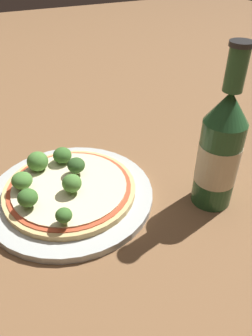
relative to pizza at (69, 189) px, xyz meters
name	(u,v)px	position (x,y,z in m)	size (l,w,h in m)	color
ground_plane	(67,189)	(0.00, 0.02, -0.02)	(3.00, 3.00, 0.00)	brown
plate	(71,195)	(0.00, 0.00, -0.01)	(0.26, 0.26, 0.01)	#B2B7B2
pizza	(69,189)	(0.00, 0.00, 0.00)	(0.21, 0.21, 0.01)	tan
broccoli_floret_0	(64,216)	(-0.03, -0.08, 0.02)	(0.02, 0.02, 0.03)	#89A866
broccoli_floret_1	(62,155)	(0.01, 0.07, 0.02)	(0.03, 0.03, 0.03)	#89A866
broccoli_floret_2	(69,184)	(0.00, -0.02, 0.02)	(0.03, 0.03, 0.03)	#89A866
broccoli_floret_3	(38,161)	(-0.03, 0.06, 0.02)	(0.03, 0.03, 0.03)	#89A866
broccoli_floret_4	(28,198)	(-0.07, -0.02, 0.02)	(0.03, 0.03, 0.03)	#89A866
broccoli_floret_5	(76,165)	(0.02, 0.02, 0.02)	(0.03, 0.03, 0.03)	#89A866
broccoli_floret_6	(22,182)	(-0.07, 0.02, 0.02)	(0.03, 0.03, 0.03)	#89A866
beer_bottle	(220,151)	(0.20, -0.10, 0.07)	(0.06, 0.06, 0.25)	#234C28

